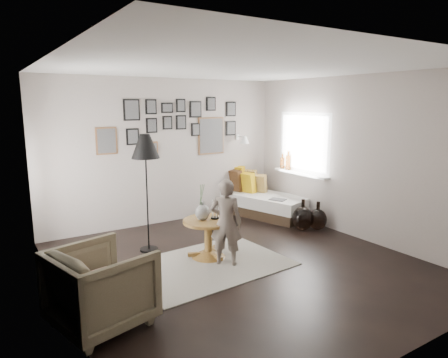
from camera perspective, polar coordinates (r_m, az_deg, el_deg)
ground at (r=5.55m, az=2.38°, el=-12.11°), size 4.80×4.80×0.00m
wall_back at (r=7.27m, az=-8.39°, el=3.86°), size 4.50×0.00×4.50m
wall_front at (r=3.54m, az=25.33°, el=-4.26°), size 4.50×0.00×4.50m
wall_left at (r=4.34m, az=-22.75°, el=-1.45°), size 0.00×4.80×4.80m
wall_right at (r=6.72m, az=18.48°, el=2.87°), size 0.00×4.80×4.80m
ceiling at (r=5.14m, az=2.61°, el=15.71°), size 4.80×4.80×0.00m
door_left at (r=5.55m, az=-24.54°, el=-1.71°), size 0.00×2.14×2.14m
window_right at (r=7.63m, az=10.17°, el=1.33°), size 0.15×1.32×1.30m
gallery_wall at (r=7.33m, az=-6.36°, el=7.44°), size 2.74×0.03×1.08m
wall_sconce at (r=7.78m, az=2.91°, el=5.61°), size 0.18×0.36×0.16m
rug at (r=5.53m, az=-2.30°, el=-12.14°), size 2.19×1.60×0.01m
pedestal_table at (r=5.70m, az=-2.25°, el=-8.71°), size 0.71×0.71×0.56m
vase at (r=5.54m, az=-3.11°, el=-4.36°), size 0.20×0.20×0.51m
candles at (r=5.63m, az=-1.31°, el=-4.41°), size 0.12×0.12×0.26m
daybed at (r=7.92m, az=4.96°, el=-2.96°), size 1.31×2.01×0.91m
magazine_on_daybed at (r=7.37m, az=7.67°, el=-2.92°), size 0.31×0.34×0.01m
armchair at (r=4.19m, az=-17.13°, el=-14.54°), size 1.06×1.04×0.79m
armchair_cushion at (r=4.20m, az=-17.38°, el=-13.24°), size 0.43×0.44×0.16m
floor_lamp at (r=5.80m, az=-11.16°, el=3.98°), size 0.40×0.40×1.73m
magazine_basket at (r=4.21m, az=-16.61°, el=-17.53°), size 0.41×0.41×0.39m
demijohn_large at (r=7.03m, az=11.16°, el=-5.53°), size 0.36×0.36×0.55m
demijohn_small at (r=7.12m, az=13.22°, el=-5.61°), size 0.32×0.32×0.50m
child at (r=5.35m, az=0.28°, el=-6.25°), size 0.51×0.50×1.18m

